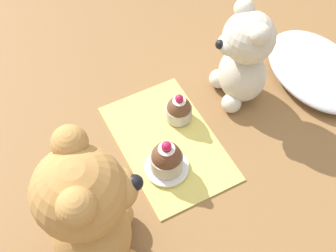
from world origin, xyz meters
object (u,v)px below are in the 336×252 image
object	(u,v)px
cupcake_near_cream_bear	(179,110)
saucer_plate	(167,167)
cupcake_near_tan_bear	(167,159)
teddy_bear_cream	(244,58)
teddy_bear_tan	(89,214)

from	to	relation	value
cupcake_near_cream_bear	saucer_plate	world-z (taller)	cupcake_near_cream_bear
cupcake_near_cream_bear	cupcake_near_tan_bear	distance (m)	0.12
cupcake_near_cream_bear	saucer_plate	distance (m)	0.12
cupcake_near_cream_bear	teddy_bear_cream	bearing A→B (deg)	90.38
teddy_bear_tan	cupcake_near_cream_bear	size ratio (longest dim) A/B	4.25
teddy_bear_tan	cupcake_near_tan_bear	bearing A→B (deg)	-47.30
saucer_plate	cupcake_near_tan_bear	world-z (taller)	cupcake_near_tan_bear
teddy_bear_tan	saucer_plate	distance (m)	0.23
cupcake_near_cream_bear	cupcake_near_tan_bear	xyz separation A→B (m)	(0.09, -0.07, 0.01)
cupcake_near_tan_bear	teddy_bear_cream	bearing A→B (deg)	113.67
teddy_bear_tan	saucer_plate	xyz separation A→B (m)	(-0.08, 0.17, -0.13)
teddy_bear_tan	cupcake_near_cream_bear	distance (m)	0.32
saucer_plate	cupcake_near_cream_bear	bearing A→B (deg)	140.90
teddy_bear_tan	cupcake_near_cream_bear	bearing A→B (deg)	-38.02
teddy_bear_cream	saucer_plate	bearing A→B (deg)	-56.96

